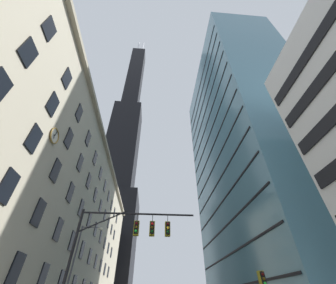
# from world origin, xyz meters

# --- Properties ---
(station_building) EXTENTS (12.60, 66.33, 26.75)m
(station_building) POSITION_xyz_m (-16.97, 27.16, 13.35)
(station_building) COLOR #B2A88E
(station_building) RESTS_ON ground
(dark_skyscraper) EXTENTS (24.20, 24.20, 203.80)m
(dark_skyscraper) POSITION_xyz_m (-20.08, 84.25, 60.61)
(dark_skyscraper) COLOR black
(dark_skyscraper) RESTS_ON ground
(glass_office_midrise) EXTENTS (14.45, 33.33, 58.94)m
(glass_office_midrise) POSITION_xyz_m (18.17, 24.06, 29.47)
(glass_office_midrise) COLOR teal
(glass_office_midrise) RESTS_ON ground
(traffic_signal_mast) EXTENTS (8.93, 0.63, 7.76)m
(traffic_signal_mast) POSITION_xyz_m (-2.78, 6.00, 5.85)
(traffic_signal_mast) COLOR black
(traffic_signal_mast) RESTS_ON sidewalk_left
(traffic_light_near_right) EXTENTS (0.40, 0.63, 3.83)m
(traffic_light_near_right) POSITION_xyz_m (7.21, 7.03, 3.22)
(traffic_light_near_right) COLOR black
(traffic_light_near_right) RESTS_ON sidewalk_right
(street_lamppost) EXTENTS (2.49, 0.32, 8.91)m
(street_lamppost) POSITION_xyz_m (-8.72, 14.57, 5.38)
(street_lamppost) COLOR #47474C
(street_lamppost) RESTS_ON sidewalk_left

